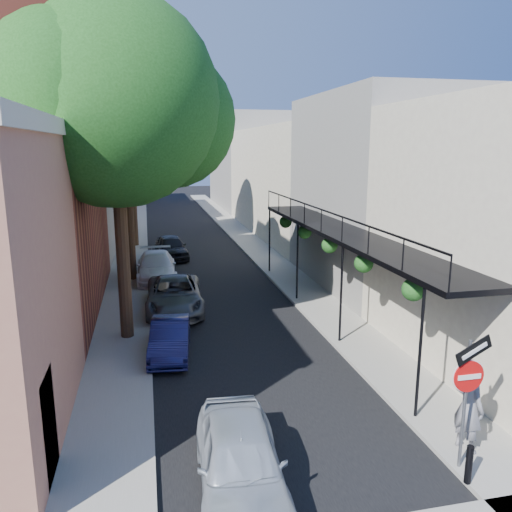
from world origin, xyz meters
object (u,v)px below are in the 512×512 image
sign_post (468,381)px  pedestrian (469,407)px  parked_car_a (240,461)px  parked_car_c (175,295)px  oak_near (128,107)px  parked_car_b (170,338)px  oak_mid (133,137)px  bollard (469,464)px  parked_car_e (171,247)px  parked_car_d (156,267)px  oak_far (136,121)px

sign_post → pedestrian: bearing=48.3°
parked_car_a → parked_car_c: bearing=97.1°
oak_near → parked_car_b: bearing=-63.1°
oak_mid → bollard: bearing=-70.1°
bollard → parked_car_a: size_ratio=0.19×
parked_car_e → parked_car_a: bearing=-96.2°
parked_car_d → sign_post: bearing=-70.6°
parked_car_b → parked_car_e: size_ratio=0.85×
parked_car_a → parked_car_b: bearing=102.2°
pedestrian → oak_far: bearing=1.2°
sign_post → oak_far: 27.80m
bollard → oak_mid: oak_mid is taller
bollard → parked_car_e: size_ratio=0.20×
parked_car_b → sign_post: bearing=-47.0°
oak_mid → pedestrian: size_ratio=5.09×
sign_post → oak_far: oak_far is taller
bollard → pedestrian: size_ratio=0.40×
oak_mid → parked_car_b: bearing=-84.1°
parked_car_a → pedestrian: size_ratio=2.05×
oak_near → parked_car_b: (0.98, -1.92, -7.31)m
oak_far → parked_car_c: bearing=-84.6°
sign_post → parked_car_e: sign_post is taller
oak_mid → oak_far: 9.12m
sign_post → parked_car_e: bearing=102.3°
oak_far → parked_car_a: oak_far is taller
bollard → oak_near: size_ratio=0.07×
bollard → parked_car_c: 13.27m
oak_far → parked_car_a: 27.09m
bollard → parked_car_b: size_ratio=0.23×
sign_post → parked_car_d: sign_post is taller
pedestrian → sign_post: bearing=124.3°
parked_car_a → pedestrian: (5.04, 0.19, 0.42)m
oak_mid → parked_car_b: (1.03, -9.89, -6.49)m
oak_far → parked_car_b: size_ratio=3.45×
oak_far → parked_car_e: oak_far is taller
parked_car_b → parked_car_d: parked_car_d is taller
parked_car_b → parked_car_c: 4.47m
oak_far → parked_car_e: size_ratio=2.95×
bollard → parked_car_e: 22.85m
bollard → parked_car_a: bearing=169.4°
parked_car_e → pedestrian: bearing=-82.9°
parked_car_e → oak_mid: bearing=-118.0°
oak_near → pedestrian: (7.01, -8.75, -6.76)m
parked_car_d → pedestrian: 17.53m
sign_post → bollard: bearing=-108.6°
oak_far → pedestrian: bearing=-74.8°
bollard → parked_car_d: (-5.60, 17.39, 0.17)m
parked_car_a → parked_car_e: size_ratio=1.02×
parked_car_c → pedestrian: pedestrian is taller
parked_car_c → parked_car_e: size_ratio=1.20×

